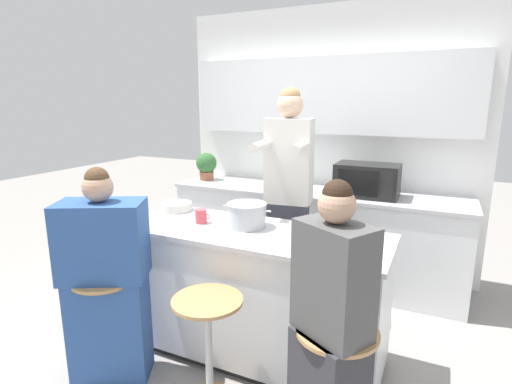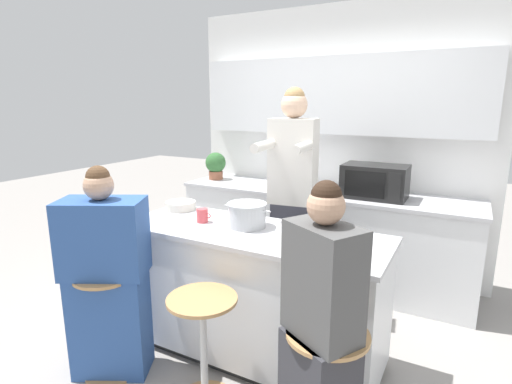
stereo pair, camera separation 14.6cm
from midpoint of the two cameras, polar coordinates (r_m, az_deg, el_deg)
ground_plane at (r=3.10m, az=0.80°, el=-21.98°), size 16.00×16.00×0.00m
wall_back at (r=4.19m, az=12.26°, el=9.42°), size 3.09×0.22×2.70m
back_counter at (r=4.08m, az=10.23°, el=-6.10°), size 2.87×0.69×0.92m
kitchen_island at (r=2.86m, az=0.83°, el=-14.24°), size 1.83×0.68×0.93m
bar_stool_leftmost at (r=2.87m, az=-18.90°, el=-16.40°), size 0.40×0.40×0.69m
bar_stool_center at (r=2.47m, az=-5.73°, el=-20.88°), size 0.40×0.40×0.69m
person_cooking at (r=3.27m, az=6.52°, el=-1.70°), size 0.43×0.63×1.88m
person_wrapped_blanket at (r=2.76m, az=-19.07°, el=-11.86°), size 0.59×0.49×1.39m
person_seated_near at (r=2.05m, az=11.36°, el=-20.31°), size 0.42×0.39×1.44m
cooking_pot at (r=2.74m, az=0.23°, el=-3.30°), size 0.36×0.27×0.17m
fruit_bowl at (r=3.23m, az=-9.44°, el=-1.92°), size 0.24×0.24×0.07m
coffee_cup_near at (r=2.86m, az=-6.28°, el=-3.38°), size 0.11×0.08×0.10m
banana_bunch at (r=2.33m, az=16.09°, el=-8.27°), size 0.16×0.12×0.05m
microwave at (r=3.77m, az=17.67°, el=1.46°), size 0.56×0.36×0.30m
potted_plant at (r=4.47m, az=-4.86°, el=3.92°), size 0.23×0.23×0.30m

